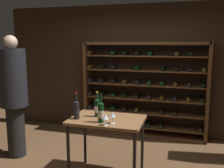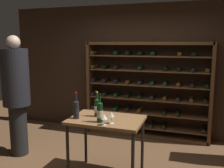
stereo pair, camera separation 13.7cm
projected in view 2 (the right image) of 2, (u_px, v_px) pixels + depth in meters
name	position (u px, v px, depth m)	size (l,w,h in m)	color
back_wall	(140.00, 70.00, 5.23)	(5.83, 0.10, 2.67)	#332319
wine_rack	(146.00, 90.00, 5.04)	(2.48, 0.32, 1.92)	brown
tasting_table	(106.00, 125.00, 3.50)	(1.01, 0.69, 0.86)	brown
person_bystander_dark_jacket	(16.00, 90.00, 4.17)	(0.44, 0.44, 2.02)	black
wine_bottle_gold_foil	(76.00, 109.00, 3.47)	(0.08, 0.08, 0.37)	black
wine_bottle_green_slim	(97.00, 107.00, 3.56)	(0.08, 0.08, 0.36)	black
wine_bottle_red_label	(100.00, 112.00, 3.30)	(0.08, 0.08, 0.38)	black
wine_glass_stemmed_right	(111.00, 115.00, 3.25)	(0.07, 0.07, 0.16)	silver
wine_glass_stemmed_left	(104.00, 117.00, 3.18)	(0.09, 0.09, 0.14)	silver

